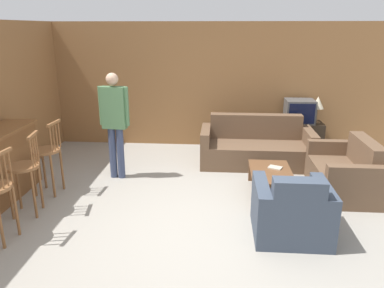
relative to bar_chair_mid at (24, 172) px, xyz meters
The scene contains 13 objects.
ground_plane 2.43m from the bar_chair_mid, ahead, with size 24.00×24.00×0.00m, color gray.
wall_back 4.20m from the bar_chair_mid, 55.48° to the left, with size 9.40×0.08×2.60m.
bar_chair_mid is the anchor object (origin of this frame).
bar_chair_far 0.68m from the bar_chair_mid, 89.98° to the left, with size 0.46×0.46×1.15m.
couch_far 4.02m from the bar_chair_mid, 34.34° to the left, with size 2.06×0.92×0.89m.
armchair_near 3.55m from the bar_chair_mid, ahead, with size 0.91×0.88×0.87m.
loveseat_right 4.72m from the bar_chair_mid, 13.06° to the left, with size 0.85×1.37×0.85m.
coffee_table 3.57m from the bar_chair_mid, 15.36° to the left, with size 0.63×1.03×0.36m.
tv_unit 5.22m from the bar_chair_mid, 35.87° to the left, with size 0.98×0.50×0.62m.
tv 5.21m from the bar_chair_mid, 35.84° to the left, with size 0.57×0.49×0.47m.
book_on_table 3.67m from the bar_chair_mid, 17.08° to the left, with size 0.25×0.22×0.02m.
table_lamp 5.51m from the bar_chair_mid, 33.74° to the left, with size 0.24×0.24×0.54m.
person_by_window 1.70m from the bar_chair_mid, 57.81° to the left, with size 0.51×0.20×1.79m.
Camera 1 is at (0.27, -4.34, 2.49)m, focal length 35.00 mm.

